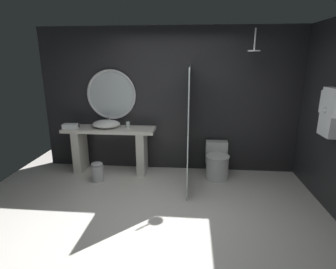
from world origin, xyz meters
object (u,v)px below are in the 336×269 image
Objects in this scene: folded_hand_towel at (70,126)px; hanging_bathrobe at (331,110)px; vessel_sink at (106,124)px; round_wall_mirror at (111,95)px; waste_bin at (97,172)px; toilet at (217,162)px; rain_shower_head at (254,48)px; tissue_box at (75,125)px; tumbler_cup at (128,125)px.

hanging_bathrobe is at bearing -11.16° from folded_hand_towel.
vessel_sink is 0.55× the size of round_wall_mirror.
folded_hand_towel reaches higher than waste_bin.
round_wall_mirror reaches higher than toilet.
vessel_sink is 2.79m from rain_shower_head.
folded_hand_towel is (-0.04, -0.11, 0.00)m from tissue_box.
folded_hand_towel is at bearing -179.70° from rain_shower_head.
round_wall_mirror is 0.92m from folded_hand_towel.
vessel_sink is at bearing -173.82° from tumbler_cup.
tissue_box is 4.07m from hanging_bathrobe.
round_wall_mirror reaches higher than waste_bin.
vessel_sink is at bearing -103.76° from round_wall_mirror.
tissue_box is at bearing 141.51° from waste_bin.
tissue_box reaches higher than waste_bin.
tissue_box is 0.97m from waste_bin.
tissue_box is 2.65m from toilet.
vessel_sink reaches higher than tumbler_cup.
hanging_bathrobe is 2.09× the size of waste_bin.
vessel_sink is 2.10m from toilet.
tumbler_cup is at bearing 175.26° from rain_shower_head.
rain_shower_head reaches higher than round_wall_mirror.
tissue_box is 0.37× the size of waste_bin.
hanging_bathrobe is at bearing -12.79° from tissue_box.
round_wall_mirror is at bearing 28.99° from folded_hand_towel.
rain_shower_head is at bearing 7.05° from waste_bin.
round_wall_mirror is (0.63, 0.26, 0.53)m from tissue_box.
tumbler_cup is 0.18× the size of toilet.
round_wall_mirror is 2.57m from rain_shower_head.
hanging_bathrobe reaches higher than toilet.
tumbler_cup is 0.32× the size of waste_bin.
toilet is 2.69m from folded_hand_towel.
toilet is 1.77× the size of waste_bin.
vessel_sink reaches higher than folded_hand_towel.
rain_shower_head is at bearing -7.42° from toilet.
rain_shower_head is 1.40× the size of folded_hand_towel.
waste_bin is at bearing -38.49° from tissue_box.
round_wall_mirror is at bearing 79.96° from waste_bin.
hanging_bathrobe reaches higher than tissue_box.
tumbler_cup is 3.17m from hanging_bathrobe.
hanging_bathrobe is 1.18× the size of toilet.
tumbler_cup is 0.97m from tissue_box.
round_wall_mirror is 1.41m from waste_bin.
rain_shower_head reaches higher than hanging_bathrobe.
rain_shower_head reaches higher than toilet.
tissue_box is 0.51× the size of folded_hand_towel.
vessel_sink is 3.96× the size of tissue_box.
hanging_bathrobe is 2.90× the size of folded_hand_towel.
toilet is (1.62, -0.11, -0.62)m from tumbler_cup.
round_wall_mirror is at bearing 22.40° from tissue_box.
rain_shower_head reaches higher than tumbler_cup.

